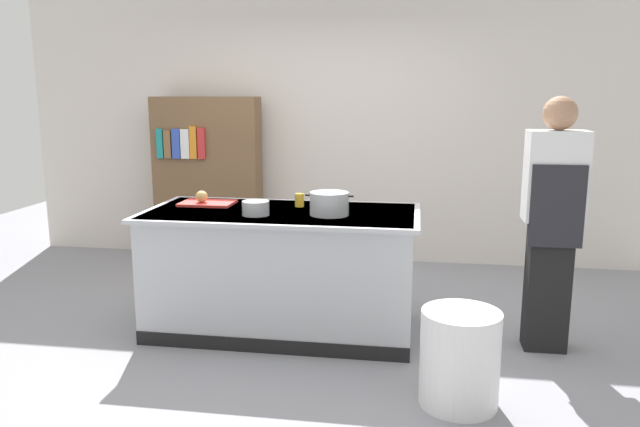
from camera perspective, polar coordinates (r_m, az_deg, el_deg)
The scene contains 11 objects.
ground_plane at distance 4.69m, azimuth -3.46°, elevation -10.63°, with size 10.00×10.00×0.00m, color gray.
back_wall at distance 6.42m, azimuth 0.46°, elevation 9.05°, with size 6.40×0.12×3.00m, color silver.
counter_island at distance 4.53m, azimuth -3.53°, elevation -5.17°, with size 1.98×0.98×0.90m.
cutting_board at distance 4.76m, azimuth -10.43°, elevation 0.95°, with size 0.40×0.28×0.02m, color red.
onion at distance 4.73m, azimuth -10.95°, elevation 1.56°, with size 0.09×0.09×0.09m, color tan.
stock_pot at distance 4.26m, azimuth 0.87°, elevation 0.93°, with size 0.34×0.27×0.16m.
mixing_bowl at distance 4.29m, azimuth -6.01°, elevation 0.50°, with size 0.19×0.19×0.10m, color #B7BABF.
juice_cup at distance 4.58m, azimuth -1.92°, elevation 1.25°, with size 0.07×0.07×0.10m, color yellow.
trash_bin at distance 3.62m, azimuth 12.87°, elevation -13.00°, with size 0.44×0.44×0.55m, color white.
person_chef at distance 4.36m, azimuth 20.81°, elevation -0.48°, with size 0.38×0.25×1.72m.
bookshelf at distance 6.47m, azimuth -10.41°, elevation 3.13°, with size 1.10×0.31×1.70m.
Camera 1 is at (0.96, -4.24, 1.74)m, focal length 34.38 mm.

